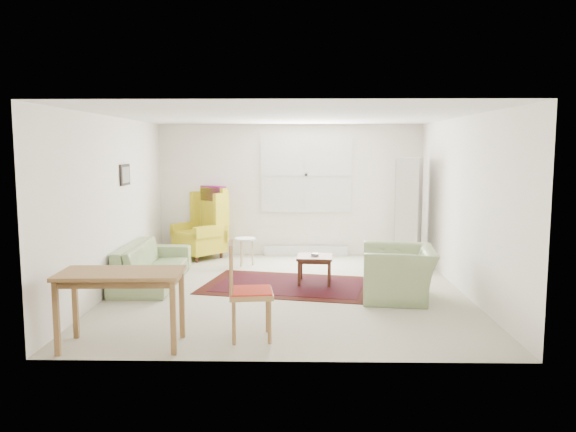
{
  "coord_description": "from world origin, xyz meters",
  "views": [
    {
      "loc": [
        0.15,
        -7.96,
        2.05
      ],
      "look_at": [
        0.0,
        0.3,
        1.05
      ],
      "focal_mm": 35.0,
      "sensor_mm": 36.0,
      "label": 1
    }
  ],
  "objects_px": {
    "desk": "(122,309)",
    "sofa": "(152,256)",
    "stool": "(245,251)",
    "desk_chair": "(251,291)",
    "coffee_table": "(315,270)",
    "cabinet": "(409,212)",
    "wingback_chair": "(199,223)",
    "armchair": "(399,268)"
  },
  "relations": [
    {
      "from": "cabinet",
      "to": "desk_chair",
      "type": "xyz_separation_m",
      "value": [
        -2.45,
        -3.94,
        -0.41
      ]
    },
    {
      "from": "sofa",
      "to": "cabinet",
      "type": "distance_m",
      "value": 4.45
    },
    {
      "from": "desk",
      "to": "armchair",
      "type": "bearing_deg",
      "value": 31.16
    },
    {
      "from": "wingback_chair",
      "to": "stool",
      "type": "bearing_deg",
      "value": 7.99
    },
    {
      "from": "stool",
      "to": "desk_chair",
      "type": "relative_size",
      "value": 0.46
    },
    {
      "from": "desk",
      "to": "desk_chair",
      "type": "bearing_deg",
      "value": 11.38
    },
    {
      "from": "sofa",
      "to": "stool",
      "type": "xyz_separation_m",
      "value": [
        1.29,
        1.35,
        -0.17
      ]
    },
    {
      "from": "armchair",
      "to": "cabinet",
      "type": "distance_m",
      "value": 2.4
    },
    {
      "from": "wingback_chair",
      "to": "stool",
      "type": "distance_m",
      "value": 1.18
    },
    {
      "from": "coffee_table",
      "to": "stool",
      "type": "relative_size",
      "value": 1.08
    },
    {
      "from": "cabinet",
      "to": "desk_chair",
      "type": "height_order",
      "value": "cabinet"
    },
    {
      "from": "stool",
      "to": "wingback_chair",
      "type": "bearing_deg",
      "value": 146.32
    },
    {
      "from": "coffee_table",
      "to": "cabinet",
      "type": "distance_m",
      "value": 2.35
    },
    {
      "from": "coffee_table",
      "to": "stool",
      "type": "xyz_separation_m",
      "value": [
        -1.19,
        1.33,
        0.03
      ]
    },
    {
      "from": "sofa",
      "to": "desk",
      "type": "height_order",
      "value": "sofa"
    },
    {
      "from": "sofa",
      "to": "desk_chair",
      "type": "distance_m",
      "value": 3.01
    },
    {
      "from": "armchair",
      "to": "stool",
      "type": "height_order",
      "value": "armchair"
    },
    {
      "from": "cabinet",
      "to": "desk_chair",
      "type": "distance_m",
      "value": 4.66
    },
    {
      "from": "desk",
      "to": "sofa",
      "type": "bearing_deg",
      "value": 98.27
    },
    {
      "from": "stool",
      "to": "desk_chair",
      "type": "distance_m",
      "value": 3.86
    },
    {
      "from": "wingback_chair",
      "to": "coffee_table",
      "type": "relative_size",
      "value": 2.54
    },
    {
      "from": "wingback_chair",
      "to": "desk_chair",
      "type": "bearing_deg",
      "value": -31.46
    },
    {
      "from": "desk_chair",
      "to": "coffee_table",
      "type": "bearing_deg",
      "value": -23.61
    },
    {
      "from": "sofa",
      "to": "wingback_chair",
      "type": "bearing_deg",
      "value": -11.49
    },
    {
      "from": "armchair",
      "to": "desk",
      "type": "distance_m",
      "value": 3.74
    },
    {
      "from": "wingback_chair",
      "to": "cabinet",
      "type": "height_order",
      "value": "cabinet"
    },
    {
      "from": "stool",
      "to": "desk_chair",
      "type": "height_order",
      "value": "desk_chair"
    },
    {
      "from": "coffee_table",
      "to": "stool",
      "type": "height_order",
      "value": "stool"
    },
    {
      "from": "cabinet",
      "to": "desk_chair",
      "type": "relative_size",
      "value": 1.78
    },
    {
      "from": "sofa",
      "to": "armchair",
      "type": "relative_size",
      "value": 1.9
    },
    {
      "from": "sofa",
      "to": "desk",
      "type": "xyz_separation_m",
      "value": [
        0.4,
        -2.74,
        -0.02
      ]
    },
    {
      "from": "armchair",
      "to": "coffee_table",
      "type": "relative_size",
      "value": 2.06
    },
    {
      "from": "sofa",
      "to": "desk",
      "type": "bearing_deg",
      "value": -172.52
    },
    {
      "from": "wingback_chair",
      "to": "stool",
      "type": "height_order",
      "value": "wingback_chair"
    },
    {
      "from": "armchair",
      "to": "desk_chair",
      "type": "distance_m",
      "value": 2.52
    },
    {
      "from": "armchair",
      "to": "cabinet",
      "type": "relative_size",
      "value": 0.58
    },
    {
      "from": "coffee_table",
      "to": "desk_chair",
      "type": "relative_size",
      "value": 0.5
    },
    {
      "from": "stool",
      "to": "desk_chair",
      "type": "bearing_deg",
      "value": -83.62
    },
    {
      "from": "wingback_chair",
      "to": "stool",
      "type": "relative_size",
      "value": 2.75
    },
    {
      "from": "sofa",
      "to": "armchair",
      "type": "height_order",
      "value": "armchair"
    },
    {
      "from": "sofa",
      "to": "coffee_table",
      "type": "relative_size",
      "value": 3.91
    },
    {
      "from": "cabinet",
      "to": "desk",
      "type": "height_order",
      "value": "cabinet"
    }
  ]
}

